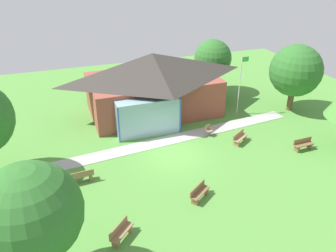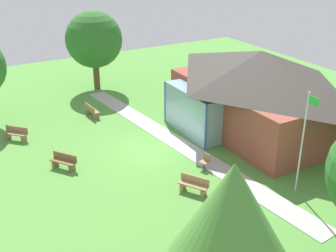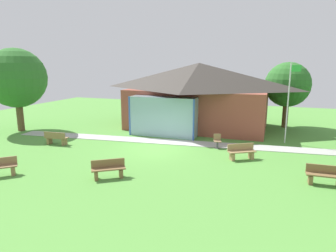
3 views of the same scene
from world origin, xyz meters
The scene contains 12 objects.
ground_plane centered at (0.00, 0.00, 0.00)m, with size 44.00×44.00×0.00m, color #54933D.
pavilion centered at (0.70, 6.98, 2.66)m, with size 11.54×8.16×5.13m.
footpath centered at (0.00, 1.76, 0.01)m, with size 21.53×1.30×0.03m, color #ADADA8.
flagpole centered at (7.38, 4.15, 2.85)m, with size 0.64×0.08×5.13m.
bench_mid_left centered at (-6.40, -1.23, 0.40)m, with size 1.53×0.55×0.84m.
bench_front_center centered at (-0.33, -5.04, 0.40)m, with size 1.48×1.23×0.84m.
bench_front_left centered at (-5.15, -6.54, 0.40)m, with size 1.39×1.36×0.84m.
bench_lawn_far_right centered at (8.75, -2.62, 0.40)m, with size 1.51×0.48×0.84m.
bench_mid_right centered at (5.03, -0.28, 0.40)m, with size 1.51×1.16×0.84m.
patio_chair_lawn_spare centered at (3.40, 1.48, 0.42)m, with size 0.55×0.55×0.86m.
tree_west_hedge centered at (-11.71, 1.17, 4.00)m, with size 4.41×4.41×6.23m.
tree_far_east centered at (11.77, -3.42, 4.06)m, with size 3.78×3.78×5.79m.
Camera 2 is at (19.62, -9.95, 11.40)m, focal length 45.39 mm.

